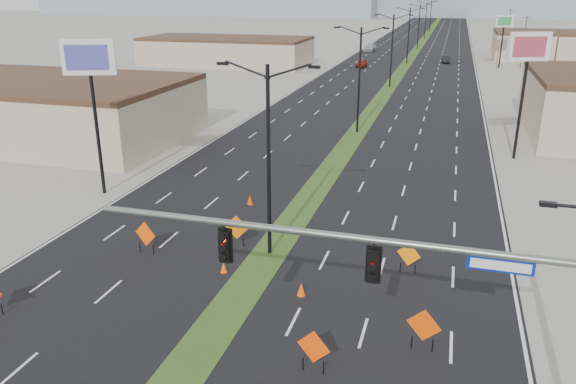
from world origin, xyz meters
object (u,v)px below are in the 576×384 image
(streetlight_5, at_px, (426,19))
(pole_sign_east_near, at_px, (528,56))
(streetlight_6, at_px, (431,15))
(construction_sign_3, at_px, (409,255))
(pole_sign_west, at_px, (90,69))
(construction_sign_4, at_px, (314,348))
(cone_3, at_px, (250,200))
(pole_sign_east_far, at_px, (504,25))
(streetlight_1, at_px, (359,77))
(cone_1, at_px, (224,268))
(signal_mast, at_px, (433,286))
(cone_0, at_px, (301,289))
(construction_sign_2, at_px, (236,228))
(streetlight_0, at_px, (269,156))
(streetlight_3, at_px, (409,34))
(construction_sign_1, at_px, (145,235))
(streetlight_2, at_px, (392,49))
(car_far, at_px, (370,48))
(car_left, at_px, (362,63))
(car_mid, at_px, (446,59))
(cone_2, at_px, (375,257))
(streetlight_4, at_px, (419,25))

(streetlight_5, distance_m, pole_sign_east_near, 118.16)
(streetlight_6, bearing_deg, construction_sign_3, -87.52)
(pole_sign_west, height_order, pole_sign_east_near, pole_sign_west)
(construction_sign_4, relative_size, cone_3, 2.69)
(cone_3, relative_size, pole_sign_east_far, 0.07)
(streetlight_1, height_order, streetlight_5, same)
(cone_1, bearing_deg, cone_3, 101.84)
(signal_mast, distance_m, pole_sign_east_near, 33.39)
(streetlight_1, distance_m, pole_sign_west, 26.40)
(cone_0, xyz_separation_m, pole_sign_east_far, (13.61, 86.29, 6.99))
(construction_sign_2, height_order, pole_sign_west, pole_sign_west)
(streetlight_0, distance_m, cone_1, 6.01)
(cone_1, bearing_deg, streetlight_3, 88.98)
(streetlight_1, distance_m, construction_sign_3, 29.45)
(streetlight_3, xyz_separation_m, construction_sign_4, (4.60, -93.00, -4.37))
(streetlight_0, relative_size, construction_sign_1, 5.45)
(streetlight_0, distance_m, pole_sign_east_far, 84.13)
(streetlight_2, height_order, car_far, streetlight_2)
(construction_sign_2, bearing_deg, construction_sign_1, -150.08)
(streetlight_2, bearing_deg, streetlight_1, -90.00)
(streetlight_5, height_order, car_left, streetlight_5)
(construction_sign_4, bearing_deg, construction_sign_2, 138.40)
(construction_sign_4, distance_m, cone_3, 17.52)
(car_mid, relative_size, cone_2, 6.10)
(car_far, xyz_separation_m, construction_sign_1, (3.60, -105.92, 0.31))
(streetlight_4, xyz_separation_m, streetlight_6, (0.00, 56.00, 0.00))
(streetlight_5, height_order, car_mid, streetlight_5)
(pole_sign_west, bearing_deg, streetlight_1, 37.51)
(car_far, distance_m, construction_sign_2, 104.05)
(cone_3, bearing_deg, construction_sign_2, -76.63)
(streetlight_6, distance_m, pole_sign_east_far, 87.07)
(streetlight_0, distance_m, cone_3, 8.98)
(car_far, bearing_deg, construction_sign_3, -75.76)
(streetlight_2, height_order, cone_2, streetlight_2)
(streetlight_3, distance_m, streetlight_4, 28.00)
(streetlight_0, bearing_deg, streetlight_6, 90.00)
(streetlight_3, distance_m, cone_0, 87.98)
(construction_sign_4, relative_size, cone_1, 3.18)
(construction_sign_2, bearing_deg, cone_0, -37.59)
(signal_mast, xyz_separation_m, cone_0, (-5.80, 6.21, -4.46))
(construction_sign_2, xyz_separation_m, pole_sign_west, (-12.00, 5.52, 7.44))
(construction_sign_1, bearing_deg, streetlight_4, 101.96)
(signal_mast, height_order, pole_sign_west, pole_sign_west)
(streetlight_4, relative_size, streetlight_6, 1.00)
(streetlight_2, xyz_separation_m, pole_sign_east_far, (16.36, 26.50, 1.90))
(streetlight_3, bearing_deg, pole_sign_east_far, -5.23)
(construction_sign_2, xyz_separation_m, cone_2, (7.56, 0.22, -0.76))
(streetlight_2, distance_m, streetlight_6, 112.00)
(car_far, relative_size, cone_1, 9.62)
(streetlight_2, distance_m, cone_2, 55.98)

